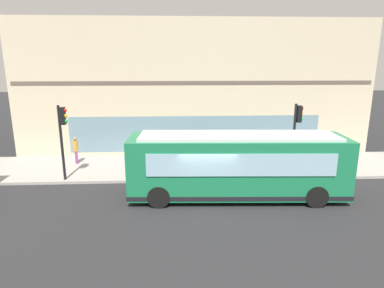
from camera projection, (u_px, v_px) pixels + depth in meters
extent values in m
plane|color=#262628|center=(205.00, 202.00, 15.12)|extent=(120.00, 120.00, 0.00)
cube|color=#9E9991|center=(198.00, 166.00, 20.01)|extent=(4.94, 40.00, 0.15)
cube|color=beige|center=(192.00, 85.00, 25.63)|extent=(8.90, 23.97, 9.07)
cube|color=brown|center=(196.00, 83.00, 21.35)|extent=(0.36, 23.49, 0.24)
cube|color=slate|center=(196.00, 133.00, 22.08)|extent=(0.12, 16.78, 2.40)
cube|color=#197247|center=(237.00, 165.00, 15.29)|extent=(2.95, 10.10, 2.70)
cube|color=silver|center=(238.00, 136.00, 14.95)|extent=(2.53, 9.09, 0.12)
cube|color=#8CB2C6|center=(130.00, 156.00, 15.16)|extent=(2.20, 0.18, 1.20)
cube|color=#8CB2C6|center=(234.00, 150.00, 16.43)|extent=(0.43, 8.19, 1.00)
cube|color=#8CB2C6|center=(242.00, 165.00, 13.96)|extent=(0.43, 8.19, 1.00)
cube|color=black|center=(236.00, 188.00, 15.58)|extent=(2.99, 10.14, 0.20)
cylinder|color=black|center=(163.00, 179.00, 16.66)|extent=(0.34, 1.01, 1.00)
cylinder|color=black|center=(159.00, 197.00, 14.43)|extent=(0.34, 1.01, 1.00)
cylinder|color=black|center=(300.00, 179.00, 16.69)|extent=(0.34, 1.01, 1.00)
cylinder|color=black|center=(316.00, 196.00, 14.46)|extent=(0.34, 1.01, 1.00)
cylinder|color=black|center=(293.00, 140.00, 17.84)|extent=(0.14, 0.14, 3.99)
cube|color=black|center=(299.00, 114.00, 17.50)|extent=(0.32, 0.24, 0.90)
sphere|color=red|center=(302.00, 109.00, 17.44)|extent=(0.20, 0.20, 0.20)
sphere|color=yellow|center=(301.00, 114.00, 17.50)|extent=(0.20, 0.20, 0.20)
sphere|color=green|center=(301.00, 119.00, 17.57)|extent=(0.20, 0.20, 0.20)
cylinder|color=black|center=(62.00, 143.00, 17.10)|extent=(0.14, 0.14, 4.00)
cube|color=black|center=(63.00, 116.00, 16.76)|extent=(0.32, 0.24, 0.90)
sphere|color=red|center=(65.00, 110.00, 16.70)|extent=(0.20, 0.20, 0.20)
sphere|color=yellow|center=(65.00, 116.00, 16.77)|extent=(0.20, 0.20, 0.20)
sphere|color=green|center=(66.00, 121.00, 16.83)|extent=(0.20, 0.20, 0.20)
cylinder|color=gold|center=(181.00, 163.00, 19.49)|extent=(0.24, 0.24, 0.55)
sphere|color=gold|center=(181.00, 157.00, 19.40)|extent=(0.22, 0.22, 0.22)
cylinder|color=gold|center=(183.00, 162.00, 19.48)|extent=(0.10, 0.12, 0.10)
cylinder|color=gold|center=(181.00, 162.00, 19.64)|extent=(0.12, 0.10, 0.10)
cylinder|color=#8C3F8C|center=(76.00, 157.00, 20.37)|extent=(0.14, 0.14, 0.81)
cylinder|color=#8C3F8C|center=(77.00, 157.00, 20.22)|extent=(0.14, 0.14, 0.81)
cylinder|color=gold|center=(75.00, 146.00, 20.12)|extent=(0.32, 0.32, 0.64)
sphere|color=#9E704C|center=(75.00, 139.00, 20.01)|extent=(0.22, 0.22, 0.22)
cylinder|color=#3F8C4C|center=(335.00, 156.00, 20.48)|extent=(0.14, 0.14, 0.84)
cylinder|color=#3F8C4C|center=(338.00, 156.00, 20.44)|extent=(0.14, 0.14, 0.84)
cylinder|color=#3359A5|center=(337.00, 144.00, 20.28)|extent=(0.32, 0.32, 0.67)
sphere|color=tan|center=(338.00, 137.00, 20.17)|extent=(0.23, 0.23, 0.23)
cube|color=#263F99|center=(200.00, 151.00, 21.60)|extent=(0.44, 0.40, 0.90)
cube|color=#8CB2C6|center=(203.00, 148.00, 21.57)|extent=(0.35, 0.03, 0.30)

